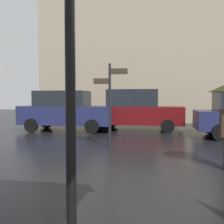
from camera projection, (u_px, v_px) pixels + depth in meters
parked_car_right at (66, 111)px, 12.50m from camera, size 4.50×1.88×1.95m
parked_car_distant at (136, 110)px, 12.82m from camera, size 4.47×1.99×2.02m
street_signpost at (110, 97)px, 8.04m from camera, size 1.08×0.08×2.68m
building_block at (154, 33)px, 17.44m from camera, size 15.86×2.37×12.02m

